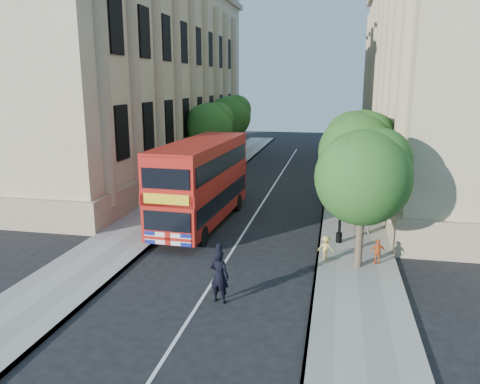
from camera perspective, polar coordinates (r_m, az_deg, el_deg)
The scene contains 17 objects.
ground at distance 18.95m, azimuth -3.67°, elevation -11.35°, with size 120.00×120.00×0.00m, color black.
pavement_right at distance 27.75m, azimuth 13.50°, elevation -3.51°, with size 3.50×80.00×0.12m, color gray.
pavement_left at distance 29.61m, azimuth -9.33°, elevation -2.26°, with size 3.50×80.00×0.12m, color gray.
building_right at distance 41.64m, azimuth 25.11°, elevation 13.56°, with size 12.00×38.00×18.00m, color tan.
building_left at distance 44.61m, azimuth -13.17°, elevation 14.32°, with size 12.00×38.00×18.00m, color tan.
tree_right_near at distance 20.00m, azimuth 14.92°, elevation 2.33°, with size 4.00×4.00×6.08m.
tree_right_mid at distance 25.89m, azimuth 14.28°, elevation 5.20°, with size 4.20×4.20×6.37m.
tree_right_far at distance 31.86m, azimuth 13.84°, elevation 6.42°, with size 4.00×4.00×6.15m.
tree_left_far at distance 40.21m, azimuth -3.70°, elevation 8.29°, with size 4.00×4.00×6.30m.
tree_left_back at distance 47.93m, azimuth -1.15°, elevation 9.42°, with size 4.20×4.20×6.65m.
lamp_post at distance 23.23m, azimuth 12.23°, elevation -0.43°, with size 0.32×0.32×5.16m.
double_decker_bus at distance 26.12m, azimuth -4.68°, elevation 1.45°, with size 3.11×10.16×4.64m.
box_van at distance 31.00m, azimuth -2.17°, elevation 1.25°, with size 2.59×5.37×2.97m.
police_constable at distance 17.27m, azimuth -2.52°, elevation -10.21°, with size 0.74×0.48×2.02m, color black.
woman_pedestrian at distance 25.33m, azimuth 14.74°, elevation -3.02°, with size 0.84×0.65×1.73m, color beige.
child_a at distance 21.39m, azimuth 16.45°, elevation -6.99°, with size 0.66×0.27×1.12m, color orange.
child_b at distance 21.38m, azimuth 10.40°, elevation -6.71°, with size 0.71×0.41×1.10m, color gold.
Camera 1 is at (4.64, -16.60, 7.87)m, focal length 35.00 mm.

